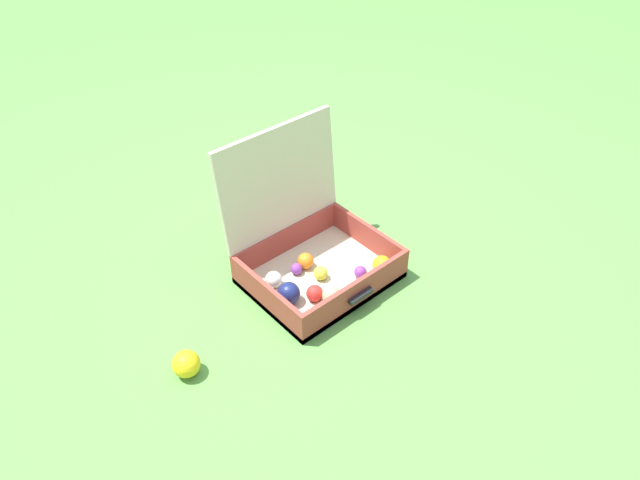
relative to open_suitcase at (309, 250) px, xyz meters
The scene contains 3 objects.
ground_plane 0.17m from the open_suitcase, 140.96° to the right, with size 16.00×16.00×0.00m, color #569342.
open_suitcase is the anchor object (origin of this frame).
stray_ball_on_grass 0.63m from the open_suitcase, behind, with size 0.09×0.09×0.09m, color yellow.
Camera 1 is at (-1.00, -1.23, 1.56)m, focal length 33.08 mm.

